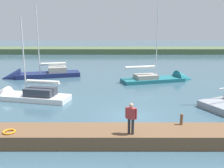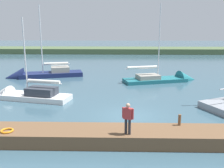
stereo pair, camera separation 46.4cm
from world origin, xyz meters
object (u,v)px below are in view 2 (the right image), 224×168
Objects in this scene: sailboat_mid_channel at (39,76)px; sailboat_inner_slip at (168,80)px; mooring_post_near at (180,120)px; sailboat_far_left at (23,96)px; life_ring_buoy at (7,131)px; person_on_dock at (128,117)px.

sailboat_inner_slip is at bearing 156.79° from sailboat_mid_channel.
mooring_post_near is at bearing 111.93° from sailboat_mid_channel.
sailboat_mid_channel is at bearing -67.79° from sailboat_far_left.
sailboat_inner_slip is 15.85m from sailboat_far_left.
life_ring_buoy is at bearing 118.58° from sailboat_far_left.
mooring_post_near is at bearing 138.76° from person_on_dock.
mooring_post_near is 0.06× the size of sailboat_mid_channel.
life_ring_buoy is 0.07× the size of sailboat_inner_slip.
sailboat_inner_slip is at bearing -172.20° from person_on_dock.
person_on_dock is at bearing 178.70° from life_ring_buoy.
sailboat_inner_slip is at bearing -98.51° from mooring_post_near.
sailboat_mid_channel reaches higher than sailboat_inner_slip.
life_ring_buoy is at bearing -65.99° from person_on_dock.
life_ring_buoy is 19.93m from sailboat_inner_slip.
mooring_post_near is 9.27m from life_ring_buoy.
person_on_dock is (-10.35, 18.48, 1.53)m from sailboat_mid_channel.
person_on_dock reaches higher than life_ring_buoy.
mooring_post_near reaches higher than life_ring_buoy.
sailboat_mid_channel is (13.26, -17.21, -0.91)m from mooring_post_near.
person_on_dock is (5.18, 16.43, 1.56)m from sailboat_inner_slip.
sailboat_far_left is 4.75× the size of person_on_dock.
mooring_post_near is 0.38× the size of person_on_dock.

